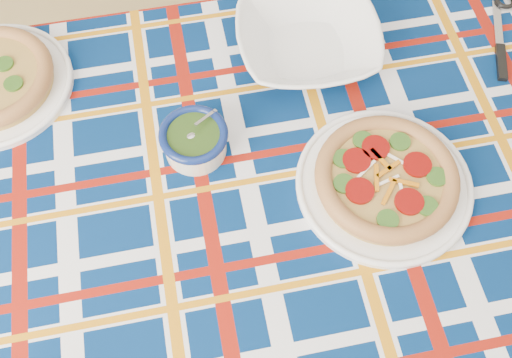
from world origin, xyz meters
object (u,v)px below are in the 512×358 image
main_focaccia_plate (386,178)px  serving_bowl (307,40)px  dining_table (295,216)px  pesto_bowl (194,139)px

main_focaccia_plate → serving_bowl: bearing=80.2°
main_focaccia_plate → serving_bowl: 0.34m
dining_table → pesto_bowl: pesto_bowl is taller
dining_table → serving_bowl: (0.20, 0.27, 0.11)m
dining_table → serving_bowl: 0.36m
main_focaccia_plate → pesto_bowl: size_ratio=2.59×
main_focaccia_plate → dining_table: bearing=157.2°
dining_table → serving_bowl: serving_bowl is taller
dining_table → serving_bowl: bearing=73.9°
dining_table → main_focaccia_plate: (0.14, -0.06, 0.11)m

